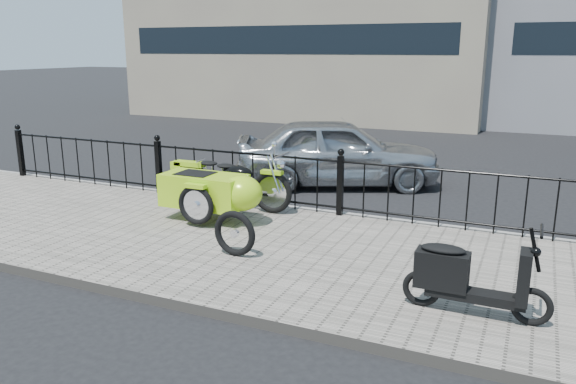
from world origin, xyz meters
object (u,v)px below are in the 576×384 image
at_px(motorcycle_sidecar, 219,189).
at_px(sedan_car, 337,152).
at_px(spare_tire, 235,233).
at_px(scooter, 466,278).

bearing_deg(motorcycle_sidecar, sedan_car, 76.88).
relative_size(motorcycle_sidecar, sedan_car, 0.56).
bearing_deg(spare_tire, motorcycle_sidecar, 127.65).
relative_size(motorcycle_sidecar, spare_tire, 3.80).
xyz_separation_m(scooter, sedan_car, (-3.14, 5.13, 0.19)).
height_order(motorcycle_sidecar, scooter, motorcycle_sidecar).
distance_m(motorcycle_sidecar, scooter, 4.31).
distance_m(scooter, spare_tire, 2.93).
distance_m(motorcycle_sidecar, sedan_car, 3.42).
bearing_deg(motorcycle_sidecar, scooter, -24.69).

